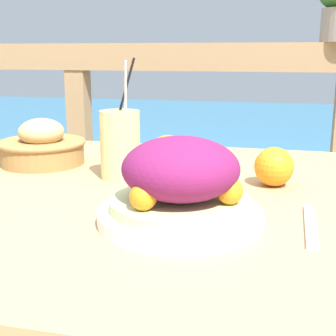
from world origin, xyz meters
TOP-DOWN VIEW (x-y plane):
  - patio_table at (0.00, 0.00)m, footprint 1.10×0.93m
  - railing_fence at (0.00, 0.75)m, footprint 2.80×0.08m
  - sea_backdrop at (0.00, 3.25)m, footprint 12.00×4.00m
  - salad_plate at (0.11, -0.14)m, footprint 0.26×0.26m
  - drink_glass at (-0.07, 0.08)m, footprint 0.08×0.08m
  - bread_basket at (-0.29, 0.16)m, footprint 0.20×0.20m
  - fork at (0.31, -0.12)m, footprint 0.02×0.18m
  - orange_near_basket at (0.25, 0.10)m, footprint 0.08×0.08m
  - orange_near_glass at (0.02, 0.15)m, footprint 0.08×0.08m

SIDE VIEW (x-z plane):
  - sea_backdrop at x=0.00m, z-range 0.00..0.39m
  - patio_table at x=0.00m, z-range 0.28..1.03m
  - railing_fence at x=0.00m, z-range 0.22..1.26m
  - fork at x=0.31m, z-range 0.75..0.75m
  - orange_near_basket at x=0.25m, z-range 0.75..0.83m
  - bread_basket at x=-0.29m, z-range 0.74..0.84m
  - orange_near_glass at x=0.02m, z-range 0.75..0.83m
  - salad_plate at x=0.11m, z-range 0.74..0.87m
  - drink_glass at x=-0.07m, z-range 0.70..0.94m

